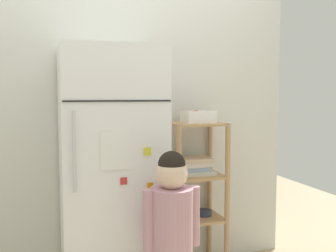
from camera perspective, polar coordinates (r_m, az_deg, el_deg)
kitchen_wall_back at (r=2.75m, az=-7.38°, el=-0.50°), size 2.61×0.03×2.07m
refrigerator at (r=2.45m, az=-8.50°, el=-7.06°), size 0.61×0.63×1.57m
child_standing at (r=2.11m, az=0.53°, el=-14.22°), size 0.32×0.23×0.98m
pantry_shelf_unit at (r=2.75m, az=4.06°, el=-8.18°), size 0.39×0.34×1.08m
fruit_bin at (r=2.72m, az=4.36°, el=1.30°), size 0.21×0.18×0.08m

